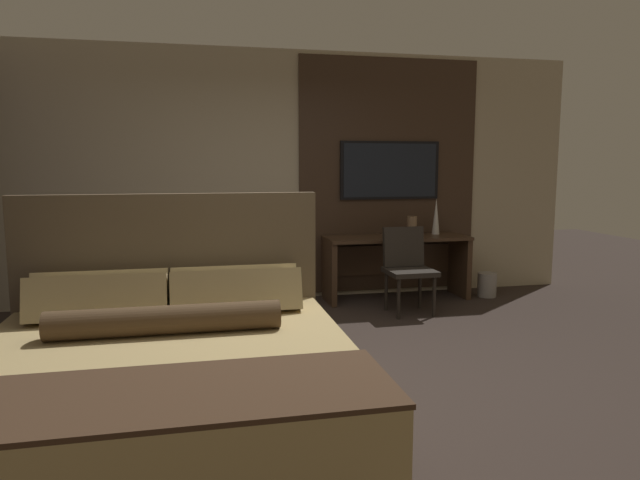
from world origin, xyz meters
The scene contains 9 objects.
ground_plane centered at (0.00, 0.00, 0.00)m, with size 16.00×16.00×0.00m, color #332823.
wall_back_tv_panel centered at (0.17, 2.59, 1.40)m, with size 7.20×0.09×2.80m.
bed centered at (-1.06, -0.64, 0.35)m, with size 2.09×2.10×1.34m.
desk centered at (1.36, 2.29, 0.49)m, with size 1.64×0.56×0.72m.
tv centered at (1.36, 2.52, 1.47)m, with size 1.20×0.04×0.67m.
desk_chair centered at (1.27, 1.68, 0.53)m, with size 0.48×0.48×0.89m.
vase_tall centered at (1.88, 2.36, 0.93)m, with size 0.09×0.09×0.42m.
vase_short centered at (1.53, 2.21, 0.84)m, with size 0.11×0.11×0.23m.
waste_bin centered at (2.44, 2.12, 0.14)m, with size 0.22×0.22×0.28m.
Camera 1 is at (-0.87, -3.84, 1.54)m, focal length 32.00 mm.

